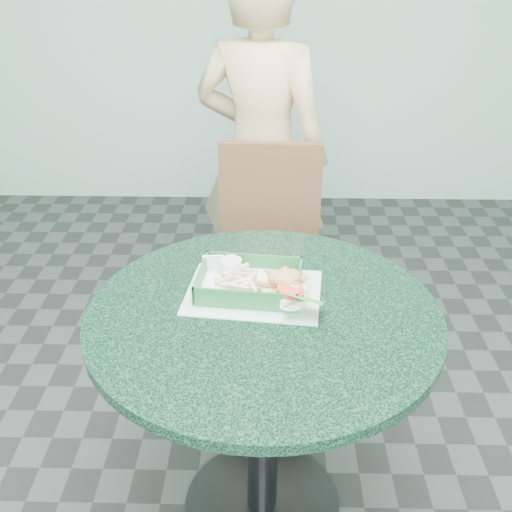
{
  "coord_description": "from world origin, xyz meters",
  "views": [
    {
      "loc": [
        0.01,
        -1.3,
        1.66
      ],
      "look_at": [
        -0.02,
        0.1,
        0.88
      ],
      "focal_mm": 42.0,
      "sensor_mm": 36.0,
      "label": 1
    }
  ],
  "objects_px": {
    "food_basket": "(250,291)",
    "crab_sandwich": "(285,286)",
    "sauce_ramekin": "(229,271)",
    "cafe_table": "(263,367)",
    "diner_person": "(261,146)",
    "dining_chair": "(270,247)"
  },
  "relations": [
    {
      "from": "diner_person",
      "to": "sauce_ramekin",
      "type": "height_order",
      "value": "diner_person"
    },
    {
      "from": "food_basket",
      "to": "sauce_ramekin",
      "type": "relative_size",
      "value": 4.57
    },
    {
      "from": "diner_person",
      "to": "food_basket",
      "type": "height_order",
      "value": "diner_person"
    },
    {
      "from": "diner_person",
      "to": "food_basket",
      "type": "xyz_separation_m",
      "value": [
        -0.02,
        -1.01,
        -0.08
      ]
    },
    {
      "from": "cafe_table",
      "to": "diner_person",
      "type": "bearing_deg",
      "value": 91.13
    },
    {
      "from": "food_basket",
      "to": "crab_sandwich",
      "type": "xyz_separation_m",
      "value": [
        0.1,
        -0.03,
        0.03
      ]
    },
    {
      "from": "sauce_ramekin",
      "to": "crab_sandwich",
      "type": "bearing_deg",
      "value": -26.07
    },
    {
      "from": "cafe_table",
      "to": "dining_chair",
      "type": "distance_m",
      "value": 0.79
    },
    {
      "from": "cafe_table",
      "to": "food_basket",
      "type": "xyz_separation_m",
      "value": [
        -0.04,
        0.1,
        0.19
      ]
    },
    {
      "from": "crab_sandwich",
      "to": "sauce_ramekin",
      "type": "distance_m",
      "value": 0.17
    },
    {
      "from": "food_basket",
      "to": "sauce_ramekin",
      "type": "xyz_separation_m",
      "value": [
        -0.06,
        0.05,
        0.03
      ]
    },
    {
      "from": "dining_chair",
      "to": "diner_person",
      "type": "relative_size",
      "value": 0.55
    },
    {
      "from": "dining_chair",
      "to": "crab_sandwich",
      "type": "height_order",
      "value": "dining_chair"
    },
    {
      "from": "diner_person",
      "to": "sauce_ramekin",
      "type": "xyz_separation_m",
      "value": [
        -0.08,
        -0.96,
        -0.04
      ]
    },
    {
      "from": "food_basket",
      "to": "crab_sandwich",
      "type": "bearing_deg",
      "value": -14.97
    },
    {
      "from": "diner_person",
      "to": "food_basket",
      "type": "bearing_deg",
      "value": 108.98
    },
    {
      "from": "diner_person",
      "to": "food_basket",
      "type": "relative_size",
      "value": 6.07
    },
    {
      "from": "crab_sandwich",
      "to": "sauce_ramekin",
      "type": "height_order",
      "value": "crab_sandwich"
    },
    {
      "from": "cafe_table",
      "to": "food_basket",
      "type": "relative_size",
      "value": 3.36
    },
    {
      "from": "cafe_table",
      "to": "dining_chair",
      "type": "xyz_separation_m",
      "value": [
        0.02,
        0.79,
        -0.05
      ]
    },
    {
      "from": "sauce_ramekin",
      "to": "cafe_table",
      "type": "bearing_deg",
      "value": -55.96
    },
    {
      "from": "cafe_table",
      "to": "diner_person",
      "type": "height_order",
      "value": "diner_person"
    }
  ]
}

